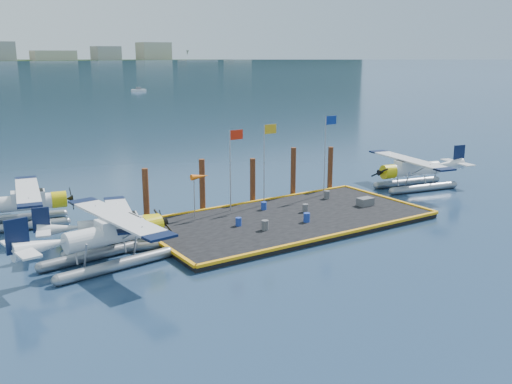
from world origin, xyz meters
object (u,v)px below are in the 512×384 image
Objects in this scene: flagpole_blue at (327,143)px; piling_1 at (202,187)px; drum_2 at (305,208)px; drum_4 at (327,195)px; flagpole_red at (233,158)px; seaplane_a at (112,237)px; seaplane_c at (23,205)px; piling_4 at (330,170)px; piling_2 at (253,182)px; piling_3 at (293,173)px; piling_0 at (146,196)px; flagpole_yellow at (266,152)px; drum_5 at (264,206)px; drum_3 at (265,225)px; seaplane_d at (412,172)px; seaplane_b at (116,228)px; drum_0 at (239,222)px; windsock at (200,178)px; crate at (365,202)px; drum_1 at (307,217)px.

flagpole_blue is 1.55× the size of piling_1.
flagpole_blue is (4.77, 3.35, 3.99)m from drum_2.
flagpole_red is (-8.13, 1.18, 3.67)m from drum_4.
seaplane_a is 1.07× the size of seaplane_c.
piling_4 is (21.76, 6.38, 0.40)m from seaplane_a.
piling_2 is 0.88× the size of piling_3.
piling_1 is (-5.93, 4.95, 1.40)m from drum_2.
piling_0 reaches higher than drum_4.
flagpole_yellow reaches higher than flagpole_red.
drum_5 is 4.83m from piling_1.
flagpole_red is (0.75, 5.37, 3.66)m from drum_3.
seaplane_d is at bearing -23.78° from piling_4.
flagpole_yellow is 0.95× the size of flagpole_blue.
piling_3 reaches higher than piling_1.
drum_5 is 0.16× the size of piling_2.
seaplane_d reaches higher than seaplane_b.
seaplane_a reaches higher than seaplane_b.
seaplane_c is 15.20m from drum_0.
seaplane_d reaches higher than drum_4.
piling_1 is (1.03, 1.60, -1.13)m from windsock.
seaplane_d is at bearing -8.94° from piling_1.
drum_5 is 0.10× the size of flagpole_red.
crate is (10.94, -0.84, 0.01)m from drum_0.
piling_4 is at bearing 41.05° from drum_1.
drum_4 is 6.11m from drum_5.
seaplane_a is at bearing 107.17° from seaplane_d.
crate is 0.30× the size of piling_4.
drum_4 is at bearing 93.58° from seaplane_a.
drum_2 is 0.16× the size of piling_2.
drum_4 is 0.15× the size of piling_1.
piling_2 is 4.01m from piling_3.
flagpole_red reaches higher than seaplane_a.
drum_1 is (12.60, -3.03, -0.60)m from seaplane_b.
seaplane_c reaches higher than drum_1.
drum_5 is 0.15× the size of piling_0.
crate is at bearing -21.39° from piling_0.
seaplane_d is 1.59× the size of flagpole_blue.
seaplane_b is at bearing -153.95° from piling_1.
piling_0 is (-9.20, 1.60, -2.51)m from flagpole_yellow.
seaplane_d is at bearing 87.23° from seaplane_c.
drum_2 is (15.19, 1.43, -0.90)m from seaplane_a.
seaplane_c is 0.94× the size of seaplane_d.
seaplane_c is 1.57× the size of flagpole_yellow.
drum_4 is at bearing -0.36° from drum_5.
windsock is at bearing 96.49° from seaplane_d.
seaplane_a is at bearing -161.10° from flagpole_yellow.
flagpole_yellow reaches higher than piling_1.
piling_4 reaches higher than seaplane_d.
windsock is at bearing -163.85° from piling_2.
flagpole_red is at bearing 95.87° from seaplane_d.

